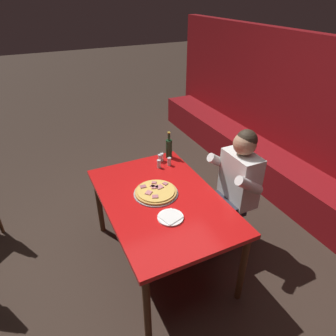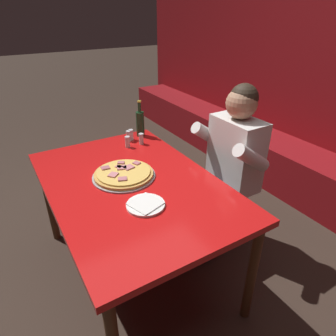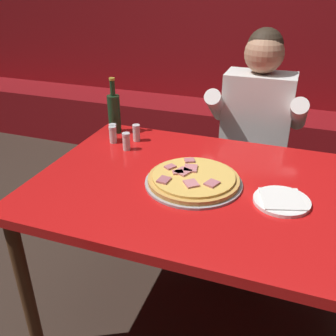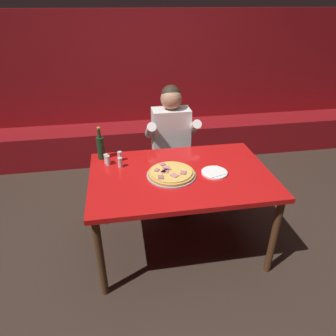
{
  "view_description": "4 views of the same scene",
  "coord_description": "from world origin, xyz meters",
  "px_view_note": "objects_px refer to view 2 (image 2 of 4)",
  "views": [
    {
      "loc": [
        1.9,
        -0.85,
        2.34
      ],
      "look_at": [
        -0.15,
        0.14,
        0.95
      ],
      "focal_mm": 32.0,
      "sensor_mm": 36.0,
      "label": 1
    },
    {
      "loc": [
        1.46,
        -0.62,
        1.72
      ],
      "look_at": [
        -0.03,
        0.28,
        0.76
      ],
      "focal_mm": 32.0,
      "sensor_mm": 36.0,
      "label": 2
    },
    {
      "loc": [
        0.27,
        -1.29,
        1.52
      ],
      "look_at": [
        -0.23,
        0.11,
        0.75
      ],
      "focal_mm": 40.0,
      "sensor_mm": 36.0,
      "label": 3
    },
    {
      "loc": [
        -0.45,
        -2.04,
        1.99
      ],
      "look_at": [
        -0.1,
        0.04,
        0.8
      ],
      "focal_mm": 32.0,
      "sensor_mm": 36.0,
      "label": 4
    }
  ],
  "objects_px": {
    "beer_bottle": "(140,123)",
    "diner_seated_blue_shirt": "(226,166)",
    "main_dining_table": "(132,192)",
    "pizza": "(124,174)",
    "shaker_black_pepper": "(141,139)",
    "shaker_parmesan": "(131,135)",
    "plate_white_paper": "(146,205)",
    "shaker_red_pepper_flakes": "(129,136)",
    "shaker_oregano": "(128,142)"
  },
  "relations": [
    {
      "from": "main_dining_table",
      "to": "shaker_oregano",
      "type": "bearing_deg",
      "value": 158.12
    },
    {
      "from": "pizza",
      "to": "shaker_red_pepper_flakes",
      "type": "relative_size",
      "value": 4.6
    },
    {
      "from": "shaker_black_pepper",
      "to": "shaker_red_pepper_flakes",
      "type": "height_order",
      "value": "same"
    },
    {
      "from": "pizza",
      "to": "shaker_oregano",
      "type": "relative_size",
      "value": 4.6
    },
    {
      "from": "plate_white_paper",
      "to": "shaker_oregano",
      "type": "height_order",
      "value": "shaker_oregano"
    },
    {
      "from": "shaker_parmesan",
      "to": "beer_bottle",
      "type": "bearing_deg",
      "value": 111.85
    },
    {
      "from": "plate_white_paper",
      "to": "beer_bottle",
      "type": "xyz_separation_m",
      "value": [
        -0.9,
        0.42,
        0.1
      ]
    },
    {
      "from": "shaker_red_pepper_flakes",
      "to": "shaker_oregano",
      "type": "distance_m",
      "value": 0.11
    },
    {
      "from": "diner_seated_blue_shirt",
      "to": "pizza",
      "type": "bearing_deg",
      "value": -101.11
    },
    {
      "from": "pizza",
      "to": "diner_seated_blue_shirt",
      "type": "xyz_separation_m",
      "value": [
        0.14,
        0.72,
        -0.07
      ]
    },
    {
      "from": "pizza",
      "to": "shaker_parmesan",
      "type": "xyz_separation_m",
      "value": [
        -0.51,
        0.29,
        0.02
      ]
    },
    {
      "from": "shaker_red_pepper_flakes",
      "to": "diner_seated_blue_shirt",
      "type": "height_order",
      "value": "diner_seated_blue_shirt"
    },
    {
      "from": "beer_bottle",
      "to": "diner_seated_blue_shirt",
      "type": "bearing_deg",
      "value": 25.19
    },
    {
      "from": "pizza",
      "to": "shaker_oregano",
      "type": "bearing_deg",
      "value": 152.39
    },
    {
      "from": "main_dining_table",
      "to": "pizza",
      "type": "relative_size",
      "value": 3.69
    },
    {
      "from": "beer_bottle",
      "to": "shaker_red_pepper_flakes",
      "type": "relative_size",
      "value": 3.4
    },
    {
      "from": "beer_bottle",
      "to": "pizza",
      "type": "bearing_deg",
      "value": -35.57
    },
    {
      "from": "beer_bottle",
      "to": "diner_seated_blue_shirt",
      "type": "xyz_separation_m",
      "value": [
        0.69,
        0.33,
        -0.17
      ]
    },
    {
      "from": "pizza",
      "to": "shaker_red_pepper_flakes",
      "type": "height_order",
      "value": "shaker_red_pepper_flakes"
    },
    {
      "from": "shaker_red_pepper_flakes",
      "to": "shaker_oregano",
      "type": "relative_size",
      "value": 1.0
    },
    {
      "from": "plate_white_paper",
      "to": "beer_bottle",
      "type": "distance_m",
      "value": 1.0
    },
    {
      "from": "main_dining_table",
      "to": "shaker_red_pepper_flakes",
      "type": "distance_m",
      "value": 0.64
    },
    {
      "from": "main_dining_table",
      "to": "shaker_black_pepper",
      "type": "relative_size",
      "value": 16.94
    },
    {
      "from": "shaker_parmesan",
      "to": "main_dining_table",
      "type": "bearing_deg",
      "value": -24.94
    },
    {
      "from": "shaker_parmesan",
      "to": "shaker_oregano",
      "type": "distance_m",
      "value": 0.14
    },
    {
      "from": "plate_white_paper",
      "to": "shaker_red_pepper_flakes",
      "type": "xyz_separation_m",
      "value": [
        -0.85,
        0.29,
        0.03
      ]
    },
    {
      "from": "shaker_red_pepper_flakes",
      "to": "plate_white_paper",
      "type": "bearing_deg",
      "value": -18.85
    },
    {
      "from": "main_dining_table",
      "to": "shaker_parmesan",
      "type": "bearing_deg",
      "value": 155.06
    },
    {
      "from": "main_dining_table",
      "to": "plate_white_paper",
      "type": "xyz_separation_m",
      "value": [
        0.27,
        -0.04,
        0.08
      ]
    },
    {
      "from": "shaker_red_pepper_flakes",
      "to": "diner_seated_blue_shirt",
      "type": "bearing_deg",
      "value": 35.73
    },
    {
      "from": "beer_bottle",
      "to": "diner_seated_blue_shirt",
      "type": "relative_size",
      "value": 0.23
    },
    {
      "from": "main_dining_table",
      "to": "pizza",
      "type": "bearing_deg",
      "value": -168.8
    },
    {
      "from": "shaker_oregano",
      "to": "shaker_black_pepper",
      "type": "bearing_deg",
      "value": 89.44
    },
    {
      "from": "main_dining_table",
      "to": "diner_seated_blue_shirt",
      "type": "distance_m",
      "value": 0.71
    },
    {
      "from": "pizza",
      "to": "shaker_parmesan",
      "type": "relative_size",
      "value": 4.6
    },
    {
      "from": "main_dining_table",
      "to": "plate_white_paper",
      "type": "relative_size",
      "value": 6.94
    },
    {
      "from": "diner_seated_blue_shirt",
      "to": "main_dining_table",
      "type": "bearing_deg",
      "value": -94.98
    },
    {
      "from": "beer_bottle",
      "to": "main_dining_table",
      "type": "bearing_deg",
      "value": -30.93
    },
    {
      "from": "shaker_black_pepper",
      "to": "diner_seated_blue_shirt",
      "type": "distance_m",
      "value": 0.68
    },
    {
      "from": "pizza",
      "to": "plate_white_paper",
      "type": "xyz_separation_m",
      "value": [
        0.35,
        -0.03,
        -0.01
      ]
    },
    {
      "from": "plate_white_paper",
      "to": "shaker_red_pepper_flakes",
      "type": "bearing_deg",
      "value": 161.15
    },
    {
      "from": "beer_bottle",
      "to": "plate_white_paper",
      "type": "bearing_deg",
      "value": -25.05
    },
    {
      "from": "beer_bottle",
      "to": "shaker_black_pepper",
      "type": "xyz_separation_m",
      "value": [
        0.16,
        -0.07,
        -0.07
      ]
    },
    {
      "from": "shaker_black_pepper",
      "to": "shaker_parmesan",
      "type": "bearing_deg",
      "value": -164.37
    },
    {
      "from": "diner_seated_blue_shirt",
      "to": "plate_white_paper",
      "type": "bearing_deg",
      "value": -74.42
    },
    {
      "from": "shaker_parmesan",
      "to": "plate_white_paper",
      "type": "bearing_deg",
      "value": -20.24
    },
    {
      "from": "shaker_parmesan",
      "to": "shaker_red_pepper_flakes",
      "type": "relative_size",
      "value": 1.0
    },
    {
      "from": "main_dining_table",
      "to": "shaker_parmesan",
      "type": "xyz_separation_m",
      "value": [
        -0.59,
        0.27,
        0.11
      ]
    },
    {
      "from": "shaker_black_pepper",
      "to": "plate_white_paper",
      "type": "bearing_deg",
      "value": -25.13
    },
    {
      "from": "plate_white_paper",
      "to": "beer_bottle",
      "type": "relative_size",
      "value": 0.72
    }
  ]
}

